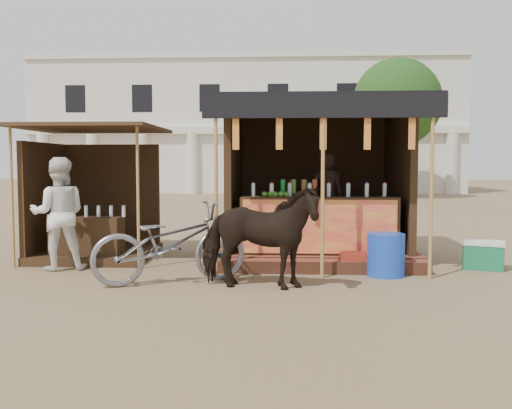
{
  "coord_description": "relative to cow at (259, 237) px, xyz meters",
  "views": [
    {
      "loc": [
        0.44,
        -6.98,
        1.7
      ],
      "look_at": [
        0.0,
        1.6,
        1.1
      ],
      "focal_mm": 40.0,
      "sensor_mm": 36.0,
      "label": 1
    }
  ],
  "objects": [
    {
      "name": "tree",
      "position": [
        5.73,
        21.43,
        3.92
      ],
      "size": [
        4.5,
        4.4,
        7.0
      ],
      "color": "#382314",
      "rests_on": "ground"
    },
    {
      "name": "motorbike",
      "position": [
        -1.28,
        0.31,
        -0.13
      ],
      "size": [
        2.35,
        1.57,
        1.17
      ],
      "primitive_type": "imported",
      "rotation": [
        0.0,
        0.0,
        1.97
      ],
      "color": "gray",
      "rests_on": "ground"
    },
    {
      "name": "red_crate",
      "position": [
        1.44,
        1.29,
        -0.56
      ],
      "size": [
        0.5,
        0.45,
        0.31
      ],
      "primitive_type": "cube",
      "rotation": [
        0.0,
        0.0,
        -0.18
      ],
      "color": "maroon",
      "rests_on": "ground"
    },
    {
      "name": "main_stall",
      "position": [
        0.93,
        2.64,
        0.31
      ],
      "size": [
        3.6,
        3.61,
        2.78
      ],
      "color": "brown",
      "rests_on": "ground"
    },
    {
      "name": "blue_barrel",
      "position": [
        1.9,
        1.01,
        -0.39
      ],
      "size": [
        0.66,
        0.66,
        0.65
      ],
      "primitive_type": "cylinder",
      "rotation": [
        0.0,
        0.0,
        -0.18
      ],
      "color": "blue",
      "rests_on": "ground"
    },
    {
      "name": "ground",
      "position": [
        -0.08,
        -0.71,
        -0.72
      ],
      "size": [
        120.0,
        120.0,
        0.0
      ],
      "primitive_type": "plane",
      "color": "#846B4C",
      "rests_on": "ground"
    },
    {
      "name": "bystander",
      "position": [
        -3.3,
        1.29,
        0.2
      ],
      "size": [
        1.05,
        0.92,
        1.82
      ],
      "primitive_type": "imported",
      "rotation": [
        0.0,
        0.0,
        3.44
      ],
      "color": "white",
      "rests_on": "ground"
    },
    {
      "name": "secondary_stall",
      "position": [
        -3.25,
        2.52,
        0.14
      ],
      "size": [
        2.4,
        2.4,
        2.38
      ],
      "color": "#3A2415",
      "rests_on": "ground"
    },
    {
      "name": "cow",
      "position": [
        0.0,
        0.0,
        0.0
      ],
      "size": [
        1.78,
        1.0,
        1.43
      ],
      "primitive_type": "imported",
      "rotation": [
        0.0,
        0.0,
        1.43
      ],
      "color": "black",
      "rests_on": "ground"
    },
    {
      "name": "cooler",
      "position": [
        3.59,
        1.68,
        -0.48
      ],
      "size": [
        0.76,
        0.65,
        0.46
      ],
      "color": "#197346",
      "rests_on": "ground"
    },
    {
      "name": "background_building",
      "position": [
        -2.08,
        29.23,
        3.27
      ],
      "size": [
        26.0,
        7.45,
        8.18
      ],
      "color": "silver",
      "rests_on": "ground"
    }
  ]
}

